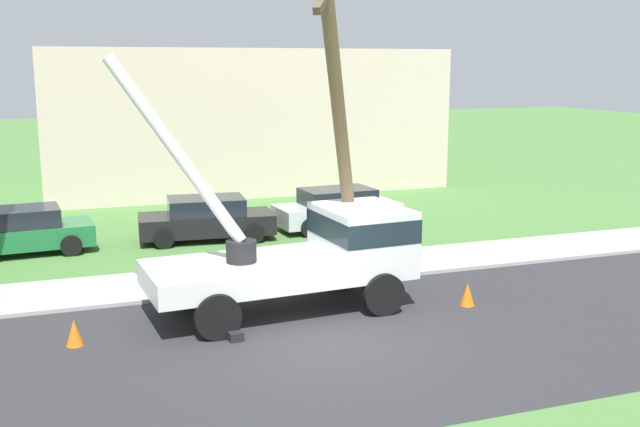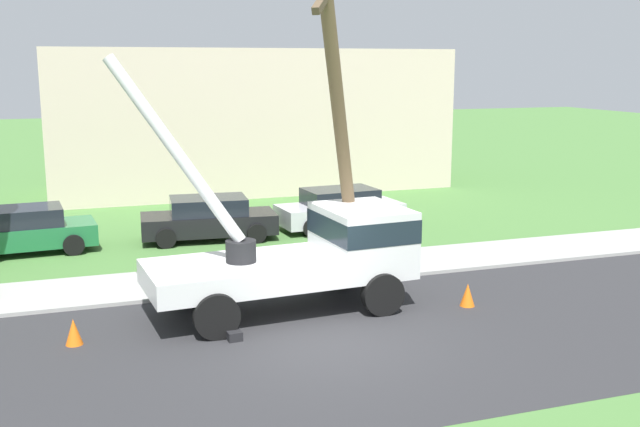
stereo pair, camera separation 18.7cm
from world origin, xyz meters
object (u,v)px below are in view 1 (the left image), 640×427
traffic_cone_ahead (467,294)px  leaning_utility_pole (341,130)px  traffic_cone_behind (74,333)px  parked_sedan_black (206,219)px  parked_sedan_green (18,231)px  parked_sedan_silver (337,208)px  utility_truck (313,250)px  traffic_cone_curbside (341,277)px

traffic_cone_ahead → leaning_utility_pole: bearing=153.7°
leaning_utility_pole → traffic_cone_ahead: leaning_utility_pole is taller
traffic_cone_behind → parked_sedan_black: size_ratio=0.12×
traffic_cone_ahead → traffic_cone_behind: same height
parked_sedan_green → parked_sedan_silver: same height
traffic_cone_behind → utility_truck: bearing=8.0°
utility_truck → parked_sedan_black: size_ratio=1.52×
traffic_cone_behind → parked_sedan_silver: (9.21, 8.79, 0.43)m
parked_sedan_silver → traffic_cone_behind: bearing=-136.3°
utility_truck → traffic_cone_behind: (-5.51, -0.78, -1.13)m
traffic_cone_behind → traffic_cone_ahead: bearing=-2.7°
traffic_cone_curbside → parked_sedan_green: (-8.06, 6.60, 0.43)m
leaning_utility_pole → traffic_cone_behind: (-6.27, -0.94, -3.94)m
leaning_utility_pole → traffic_cone_behind: size_ratio=14.80×
traffic_cone_ahead → parked_sedan_green: bearing=138.8°
parked_sedan_green → parked_sedan_silver: size_ratio=1.00×
traffic_cone_curbside → parked_sedan_silver: size_ratio=0.12×
traffic_cone_curbside → parked_sedan_silver: 7.20m
traffic_cone_ahead → parked_sedan_black: (-4.56, 9.01, 0.43)m
utility_truck → parked_sedan_silver: 8.86m
parked_sedan_green → traffic_cone_behind: bearing=-81.2°
traffic_cone_curbside → parked_sedan_green: size_ratio=0.12×
utility_truck → parked_sedan_silver: (3.70, 8.02, -0.70)m
parked_sedan_black → traffic_cone_behind: bearing=-117.6°
traffic_cone_behind → parked_sedan_green: parked_sedan_green is taller
utility_truck → traffic_cone_ahead: utility_truck is taller
leaning_utility_pole → parked_sedan_black: 8.59m
leaning_utility_pole → traffic_cone_behind: bearing=-171.4°
parked_sedan_silver → traffic_cone_curbside: bearing=-110.2°
traffic_cone_ahead → parked_sedan_green: size_ratio=0.12×
traffic_cone_behind → parked_sedan_black: (4.48, 8.58, 0.43)m
traffic_cone_curbside → parked_sedan_green: parked_sedan_green is taller
traffic_cone_ahead → traffic_cone_behind: 9.06m
parked_sedan_green → parked_sedan_black: 5.82m
traffic_cone_ahead → traffic_cone_curbside: size_ratio=1.00×
traffic_cone_ahead → parked_sedan_silver: parked_sedan_silver is taller
traffic_cone_ahead → parked_sedan_black: 10.11m
parked_sedan_green → parked_sedan_black: (5.82, -0.07, 0.00)m
utility_truck → parked_sedan_silver: size_ratio=1.53×
utility_truck → leaning_utility_pole: bearing=12.6°
traffic_cone_curbside → parked_sedan_black: 6.92m
leaning_utility_pole → parked_sedan_green: bearing=134.6°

